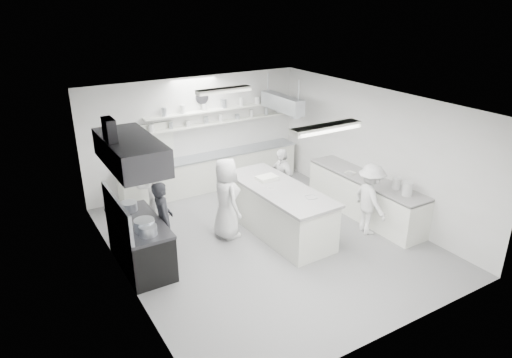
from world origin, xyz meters
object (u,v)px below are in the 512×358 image
back_counter (212,172)px  right_counter (365,197)px  stove (141,245)px  prep_island (279,211)px  cook_stove (163,220)px  cook_back (152,186)px

back_counter → right_counter: (2.35, -3.40, 0.01)m
stove → prep_island: bearing=-4.6°
stove → cook_stove: size_ratio=1.11×
right_counter → cook_stove: size_ratio=2.04×
stove → back_counter: bearing=44.0°
right_counter → prep_island: prep_island is taller
back_counter → cook_stove: size_ratio=3.09×
stove → back_counter: back_counter is taller
stove → cook_back: size_ratio=1.13×
prep_island → cook_back: (-2.12, 2.15, 0.28)m
back_counter → cook_stove: 3.62m
cook_stove → cook_back: bearing=-0.5°
prep_island → cook_back: 3.03m
right_counter → cook_stove: (-4.73, 0.69, 0.34)m
right_counter → cook_back: 5.02m
stove → cook_back: 2.14m
cook_stove → right_counter: bearing=-86.6°
right_counter → cook_stove: cook_stove is taller
back_counter → cook_stove: (-2.38, -2.71, 0.35)m
back_counter → prep_island: bearing=-87.5°
back_counter → prep_island: 3.05m
cook_stove → cook_back: (0.39, 1.81, -0.01)m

